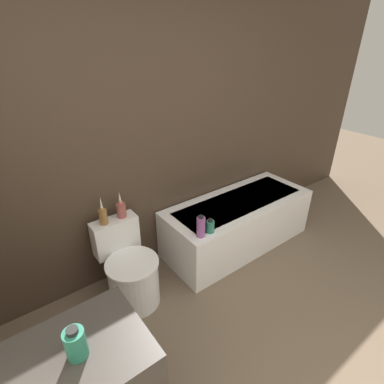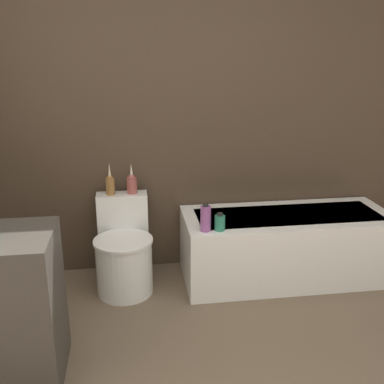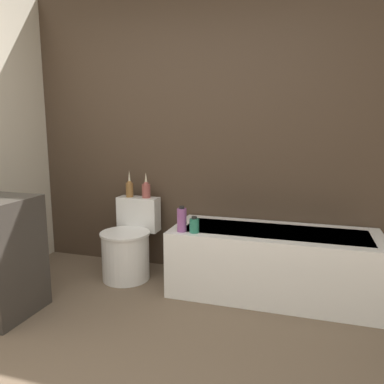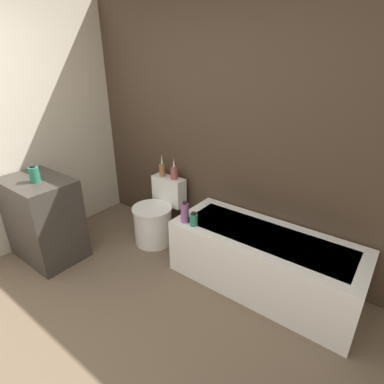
{
  "view_description": "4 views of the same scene",
  "coord_description": "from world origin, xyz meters",
  "px_view_note": "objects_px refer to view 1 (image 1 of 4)",
  "views": [
    {
      "loc": [
        -1.31,
        -0.15,
        2.08
      ],
      "look_at": [
        -0.07,
        1.5,
        0.98
      ],
      "focal_mm": 28.0,
      "sensor_mm": 36.0,
      "label": 1
    },
    {
      "loc": [
        -0.5,
        -1.43,
        1.77
      ],
      "look_at": [
        -0.08,
        1.51,
        0.82
      ],
      "focal_mm": 42.0,
      "sensor_mm": 36.0,
      "label": 2
    },
    {
      "loc": [
        0.94,
        -1.22,
        1.36
      ],
      "look_at": [
        0.07,
        1.6,
        0.83
      ],
      "focal_mm": 35.0,
      "sensor_mm": 36.0,
      "label": 3
    },
    {
      "loc": [
        1.53,
        -0.4,
        1.93
      ],
      "look_at": [
        0.13,
        1.45,
        0.88
      ],
      "focal_mm": 28.0,
      "sensor_mm": 36.0,
      "label": 4
    }
  ],
  "objects_px": {
    "bathtub": "(237,222)",
    "shampoo_bottle_tall": "(201,227)",
    "toilet": "(130,272)",
    "shampoo_bottle_short": "(210,226)",
    "vase_silver": "(121,208)",
    "soap_bottle_glass": "(76,343)",
    "vase_gold": "(103,215)"
  },
  "relations": [
    {
      "from": "vase_silver",
      "to": "shampoo_bottle_short",
      "type": "bearing_deg",
      "value": -36.71
    },
    {
      "from": "toilet",
      "to": "vase_gold",
      "type": "height_order",
      "value": "vase_gold"
    },
    {
      "from": "shampoo_bottle_tall",
      "to": "vase_silver",
      "type": "bearing_deg",
      "value": 138.14
    },
    {
      "from": "vase_gold",
      "to": "shampoo_bottle_tall",
      "type": "xyz_separation_m",
      "value": [
        0.67,
        -0.44,
        -0.15
      ]
    },
    {
      "from": "soap_bottle_glass",
      "to": "vase_gold",
      "type": "bearing_deg",
      "value": 63.74
    },
    {
      "from": "soap_bottle_glass",
      "to": "vase_silver",
      "type": "distance_m",
      "value": 1.37
    },
    {
      "from": "vase_gold",
      "to": "vase_silver",
      "type": "relative_size",
      "value": 1.06
    },
    {
      "from": "bathtub",
      "to": "shampoo_bottle_short",
      "type": "height_order",
      "value": "shampoo_bottle_short"
    },
    {
      "from": "soap_bottle_glass",
      "to": "vase_gold",
      "type": "relative_size",
      "value": 0.64
    },
    {
      "from": "shampoo_bottle_tall",
      "to": "shampoo_bottle_short",
      "type": "height_order",
      "value": "shampoo_bottle_tall"
    },
    {
      "from": "soap_bottle_glass",
      "to": "shampoo_bottle_tall",
      "type": "distance_m",
      "value": 1.45
    },
    {
      "from": "bathtub",
      "to": "vase_silver",
      "type": "height_order",
      "value": "vase_silver"
    },
    {
      "from": "bathtub",
      "to": "shampoo_bottle_tall",
      "type": "relative_size",
      "value": 7.99
    },
    {
      "from": "toilet",
      "to": "shampoo_bottle_tall",
      "type": "height_order",
      "value": "shampoo_bottle_tall"
    },
    {
      "from": "soap_bottle_glass",
      "to": "shampoo_bottle_tall",
      "type": "height_order",
      "value": "soap_bottle_glass"
    },
    {
      "from": "bathtub",
      "to": "shampoo_bottle_tall",
      "type": "height_order",
      "value": "shampoo_bottle_tall"
    },
    {
      "from": "vase_silver",
      "to": "toilet",
      "type": "bearing_deg",
      "value": -109.66
    },
    {
      "from": "toilet",
      "to": "shampoo_bottle_short",
      "type": "distance_m",
      "value": 0.79
    },
    {
      "from": "bathtub",
      "to": "soap_bottle_glass",
      "type": "relative_size",
      "value": 10.01
    },
    {
      "from": "bathtub",
      "to": "toilet",
      "type": "distance_m",
      "value": 1.28
    },
    {
      "from": "shampoo_bottle_tall",
      "to": "shampoo_bottle_short",
      "type": "xyz_separation_m",
      "value": [
        0.1,
        -0.0,
        -0.04
      ]
    },
    {
      "from": "soap_bottle_glass",
      "to": "vase_gold",
      "type": "xyz_separation_m",
      "value": [
        0.56,
        1.14,
        -0.15
      ]
    },
    {
      "from": "toilet",
      "to": "vase_silver",
      "type": "bearing_deg",
      "value": 70.34
    },
    {
      "from": "vase_gold",
      "to": "bathtub",
      "type": "bearing_deg",
      "value": -8.54
    },
    {
      "from": "bathtub",
      "to": "toilet",
      "type": "xyz_separation_m",
      "value": [
        -1.28,
        -0.01,
        0.01
      ]
    },
    {
      "from": "vase_silver",
      "to": "soap_bottle_glass",
      "type": "bearing_deg",
      "value": -122.28
    },
    {
      "from": "shampoo_bottle_short",
      "to": "vase_silver",
      "type": "bearing_deg",
      "value": 143.29
    },
    {
      "from": "soap_bottle_glass",
      "to": "shampoo_bottle_short",
      "type": "distance_m",
      "value": 1.54
    },
    {
      "from": "vase_gold",
      "to": "shampoo_bottle_tall",
      "type": "bearing_deg",
      "value": -33.33
    },
    {
      "from": "soap_bottle_glass",
      "to": "shampoo_bottle_short",
      "type": "bearing_deg",
      "value": 27.57
    },
    {
      "from": "vase_silver",
      "to": "shampoo_bottle_tall",
      "type": "distance_m",
      "value": 0.69
    },
    {
      "from": "vase_silver",
      "to": "shampoo_bottle_short",
      "type": "xyz_separation_m",
      "value": [
        0.61,
        -0.45,
        -0.18
      ]
    }
  ]
}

